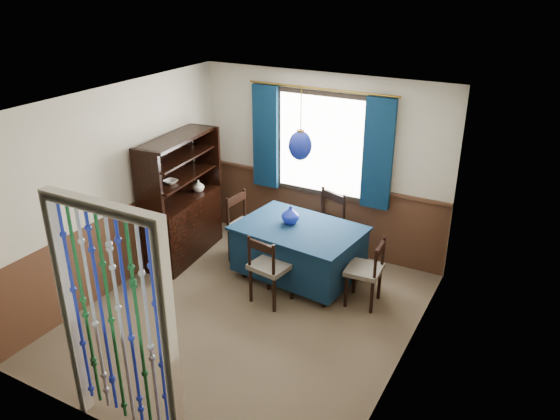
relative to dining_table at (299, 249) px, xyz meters
The scene contains 22 objects.
floor 1.14m from the dining_table, 97.81° to the right, with size 4.00×4.00×0.00m, color brown.
ceiling 2.32m from the dining_table, 97.81° to the right, with size 4.00×4.00×0.00m, color silver.
wall_back 1.27m from the dining_table, 98.52° to the left, with size 3.60×3.60×0.00m, color beige.
wall_front 3.16m from the dining_table, 92.69° to the right, with size 3.60×3.60×0.00m, color beige.
wall_left 2.35m from the dining_table, 151.75° to the right, with size 4.00×4.00×0.00m, color beige.
wall_right 2.12m from the dining_table, 32.21° to the right, with size 4.00×4.00×0.00m, color beige.
wainscot_back 0.95m from the dining_table, 98.65° to the left, with size 3.60×3.60×0.00m, color #4A2C1C.
wainscot_front 3.03m from the dining_table, 92.71° to the right, with size 3.60×3.60×0.00m, color #4A2C1C.
wainscot_left 2.19m from the dining_table, 151.57° to the right, with size 4.00×4.00×0.00m, color #4A2C1C.
wainscot_right 1.95m from the dining_table, 32.45° to the right, with size 4.00×4.00×0.00m, color #4A2C1C.
window 1.45m from the dining_table, 98.98° to the left, with size 1.32×0.12×1.42m, color black.
doorway 3.05m from the dining_table, 92.75° to the right, with size 1.16×0.12×2.18m, color silver, non-canonical shape.
dining_table is the anchor object (origin of this frame).
chair_near 0.65m from the dining_table, 95.76° to the right, with size 0.50×0.48×0.89m.
chair_far 0.66m from the dining_table, 85.22° to the left, with size 0.60×0.59×0.96m.
chair_left 0.88m from the dining_table, behind, with size 0.47×0.49×0.95m.
chair_right 0.97m from the dining_table, ahead, with size 0.42×0.44×0.84m.
sideboard 1.71m from the dining_table, behind, with size 0.58×1.35×1.72m.
pendant_lamp 1.38m from the dining_table, 93.58° to the right, with size 0.28×0.28×0.87m.
vase_table 0.45m from the dining_table, 159.13° to the left, with size 0.21×0.21×0.22m, color navy.
bowl_shelf 1.86m from the dining_table, 164.93° to the right, with size 0.19×0.19×0.05m, color beige.
vase_sideboard 1.72m from the dining_table, behind, with size 0.18×0.18×0.18m, color beige.
Camera 1 is at (2.87, -4.48, 3.71)m, focal length 35.00 mm.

